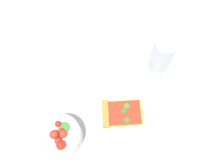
% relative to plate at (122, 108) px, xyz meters
% --- Properties ---
extents(ground_plane, '(2.40, 2.40, 0.00)m').
position_rel_plate_xyz_m(ground_plane, '(-0.00, 0.04, -0.01)').
color(ground_plane, '#B2B7BC').
rests_on(ground_plane, ground).
extents(plate, '(0.22, 0.22, 0.01)m').
position_rel_plate_xyz_m(plate, '(0.00, 0.00, 0.00)').
color(plate, white).
rests_on(plate, ground_plane).
extents(pizza_slice_main, '(0.09, 0.13, 0.02)m').
position_rel_plate_xyz_m(pizza_slice_main, '(-0.02, 0.01, 0.01)').
color(pizza_slice_main, '#E5B256').
rests_on(pizza_slice_main, plate).
extents(salad_bowl, '(0.12, 0.12, 0.09)m').
position_rel_plate_xyz_m(salad_bowl, '(-0.10, 0.18, 0.03)').
color(salad_bowl, white).
rests_on(salad_bowl, ground_plane).
extents(soda_glass, '(0.07, 0.07, 0.14)m').
position_rel_plate_xyz_m(soda_glass, '(0.16, -0.12, 0.06)').
color(soda_glass, silver).
rests_on(soda_glass, ground_plane).
extents(paper_napkin, '(0.17, 0.14, 0.00)m').
position_rel_plate_xyz_m(paper_napkin, '(0.22, 0.08, -0.01)').
color(paper_napkin, silver).
rests_on(paper_napkin, ground_plane).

